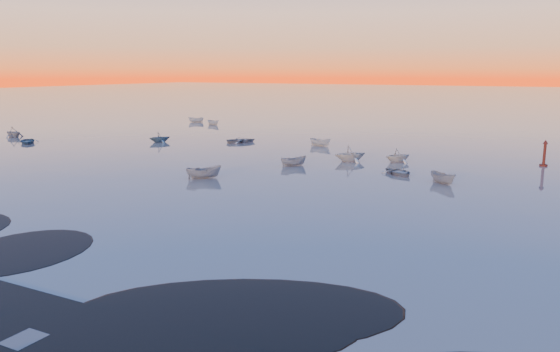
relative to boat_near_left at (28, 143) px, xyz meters
The scene contains 6 objects.
ground 78.91m from the boat_near_left, 53.45° to the left, with size 600.00×600.00×0.00m, color slate.
mud_lobes 60.19m from the boat_near_left, 38.67° to the right, with size 140.00×6.00×0.07m, color black, non-canonical shape.
moored_fleet 49.77m from the boat_near_left, 19.23° to the left, with size 124.00×58.00×1.20m, color #BAB9B5, non-canonical shape.
boat_near_left is the anchor object (origin of this frame).
boat_near_center 43.06m from the boat_near_left, 13.87° to the right, with size 3.83×1.62×1.33m, color gray.
channel_marker 75.57m from the boat_near_left, 11.74° to the left, with size 0.94×0.94×3.33m.
Camera 1 is at (29.13, -21.03, 11.53)m, focal length 35.00 mm.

